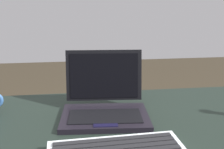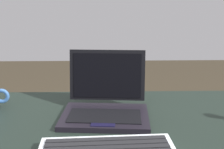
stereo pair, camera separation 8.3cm
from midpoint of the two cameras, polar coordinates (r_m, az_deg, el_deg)
The scene contains 1 object.
laptop_front at distance 0.89m, azimuth -4.19°, elevation -6.19°, with size 0.28×0.24×0.20m.
Camera 1 is at (-0.04, -0.72, 1.11)m, focal length 44.26 mm.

